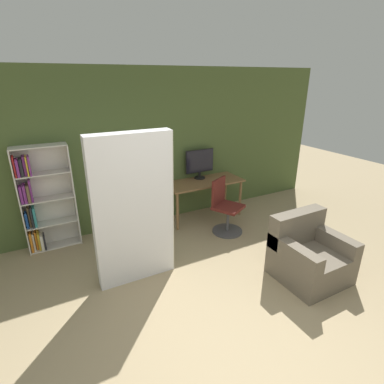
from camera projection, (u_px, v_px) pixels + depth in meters
ground_plane at (244, 361)px, 2.84m from camera, size 16.00×16.00×0.00m
wall_back at (130, 151)px, 5.05m from camera, size 8.00×0.06×2.70m
desk at (204, 186)px, 5.57m from camera, size 1.45×0.62×0.72m
monitor at (200, 162)px, 5.59m from camera, size 0.58×0.21×0.55m
office_chair at (225, 211)px, 5.11m from camera, size 0.59×0.59×0.94m
bookshelf at (42, 200)px, 4.50m from camera, size 0.76×0.27×1.62m
mattress_near at (134, 211)px, 3.68m from camera, size 1.00×0.24×1.96m
armchair at (308, 255)px, 3.97m from camera, size 0.85×0.80×0.85m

